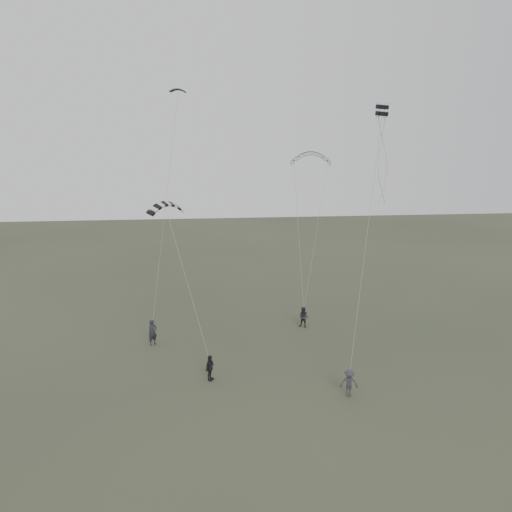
{
  "coord_description": "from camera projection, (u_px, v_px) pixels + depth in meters",
  "views": [
    {
      "loc": [
        -3.34,
        -30.17,
        15.14
      ],
      "look_at": [
        0.76,
        5.32,
        6.91
      ],
      "focal_mm": 35.0,
      "sensor_mm": 36.0,
      "label": 1
    }
  ],
  "objects": [
    {
      "name": "flyer_right",
      "position": [
        304.0,
        317.0,
        41.42
      ],
      "size": [
        1.07,
        1.01,
        1.75
      ],
      "primitive_type": "imported",
      "rotation": [
        0.0,
        0.0,
        -0.55
      ],
      "color": "#232328",
      "rests_on": "ground"
    },
    {
      "name": "kite_pale_large",
      "position": [
        311.0,
        154.0,
        43.45
      ],
      "size": [
        3.75,
        1.73,
        1.63
      ],
      "primitive_type": null,
      "rotation": [
        0.17,
        0.0,
        -0.19
      ],
      "color": "#A9ACAE",
      "rests_on": "flyer_right"
    },
    {
      "name": "kite_box",
      "position": [
        382.0,
        110.0,
        33.83
      ],
      "size": [
        0.87,
        0.92,
        0.79
      ],
      "primitive_type": null,
      "rotation": [
        0.14,
        0.0,
        0.44
      ],
      "color": "black",
      "rests_on": "flyer_far"
    },
    {
      "name": "ground",
      "position": [
        254.0,
        376.0,
        32.97
      ],
      "size": [
        140.0,
        140.0,
        0.0
      ],
      "primitive_type": "plane",
      "color": "#343B28",
      "rests_on": "ground"
    },
    {
      "name": "kite_striped",
      "position": [
        166.0,
        204.0,
        33.28
      ],
      "size": [
        2.66,
        2.17,
        1.19
      ],
      "primitive_type": null,
      "rotation": [
        0.31,
        0.0,
        0.58
      ],
      "color": "black",
      "rests_on": "flyer_center"
    },
    {
      "name": "flyer_far",
      "position": [
        349.0,
        383.0,
        30.18
      ],
      "size": [
        1.23,
        0.89,
        1.71
      ],
      "primitive_type": "imported",
      "rotation": [
        0.0,
        0.0,
        -0.25
      ],
      "color": "#2D2D33",
      "rests_on": "ground"
    },
    {
      "name": "kite_dark_small",
      "position": [
        178.0,
        89.0,
        38.83
      ],
      "size": [
        1.37,
        0.86,
        0.54
      ],
      "primitive_type": null,
      "rotation": [
        0.25,
        0.0,
        0.32
      ],
      "color": "black",
      "rests_on": "flyer_left"
    },
    {
      "name": "flyer_left",
      "position": [
        153.0,
        332.0,
        37.84
      ],
      "size": [
        0.86,
        0.81,
        1.98
      ],
      "primitive_type": "imported",
      "rotation": [
        0.0,
        0.0,
        0.64
      ],
      "color": "black",
      "rests_on": "ground"
    },
    {
      "name": "flyer_center",
      "position": [
        210.0,
        368.0,
        32.21
      ],
      "size": [
        0.84,
        1.08,
        1.72
      ],
      "primitive_type": "imported",
      "rotation": [
        0.0,
        0.0,
        1.08
      ],
      "color": "black",
      "rests_on": "ground"
    }
  ]
}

